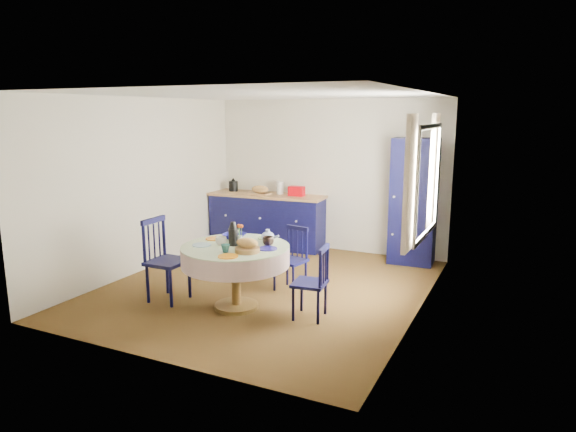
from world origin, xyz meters
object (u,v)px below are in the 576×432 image
kitchen_counter (267,219)px  mug_d (235,234)px  chair_far (292,258)px  chair_right (313,282)px  mug_b (225,248)px  pantry_cabinet (414,202)px  dining_table (236,256)px  chair_left (165,259)px  cobalt_bowl (234,236)px  mug_c (268,241)px  mug_a (221,241)px

kitchen_counter → mug_d: kitchen_counter is taller
chair_far → chair_right: chair_right is taller
mug_b → pantry_cabinet: bearing=65.3°
dining_table → mug_b: 0.33m
chair_left → mug_b: (0.98, -0.16, 0.29)m
cobalt_bowl → mug_d: bearing=120.0°
dining_table → mug_d: 0.43m
dining_table → chair_far: (0.30, 0.88, -0.22)m
chair_left → mug_c: 1.34m
chair_left → mug_b: bearing=-99.2°
mug_c → mug_d: 0.57m
dining_table → chair_far: dining_table is taller
kitchen_counter → mug_c: kitchen_counter is taller
mug_a → mug_b: mug_a is taller
dining_table → cobalt_bowl: size_ratio=4.65×
chair_left → kitchen_counter: bearing=1.8°
kitchen_counter → mug_b: 3.24m
chair_far → dining_table: bearing=-98.0°
chair_left → chair_right: 1.89m
pantry_cabinet → mug_d: pantry_cabinet is taller
chair_right → mug_d: mug_d is taller
pantry_cabinet → cobalt_bowl: 3.00m
mug_b → mug_c: (0.29, 0.47, 0.01)m
chair_far → mug_a: size_ratio=6.43×
mug_d → cobalt_bowl: (0.02, -0.04, -0.01)m
chair_far → cobalt_bowl: 0.86m
kitchen_counter → pantry_cabinet: bearing=-2.3°
pantry_cabinet → chair_right: bearing=-104.5°
kitchen_counter → mug_c: size_ratio=15.60×
kitchen_counter → cobalt_bowl: size_ratio=7.62×
mug_c → cobalt_bowl: 0.54m
chair_left → mug_a: chair_left is taller
mug_a → cobalt_bowl: 0.34m
mug_a → mug_c: size_ratio=0.97×
chair_right → cobalt_bowl: 1.19m
mug_d → cobalt_bowl: 0.05m
dining_table → pantry_cabinet: bearing=62.5°
kitchen_counter → dining_table: 2.94m
chair_far → cobalt_bowl: size_ratio=3.05×
dining_table → mug_c: 0.41m
chair_left → cobalt_bowl: bearing=-60.9°
chair_far → chair_right: bearing=-40.1°
chair_left → mug_c: bearing=-76.4°
chair_right → cobalt_bowl: bearing=-105.0°
kitchen_counter → mug_d: bearing=-74.6°
mug_a → mug_c: (0.50, 0.23, 0.00)m
mug_c → chair_right: bearing=-6.4°
cobalt_bowl → chair_left: bearing=-150.9°
mug_c → chair_left: bearing=-166.5°
dining_table → cobalt_bowl: dining_table is taller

